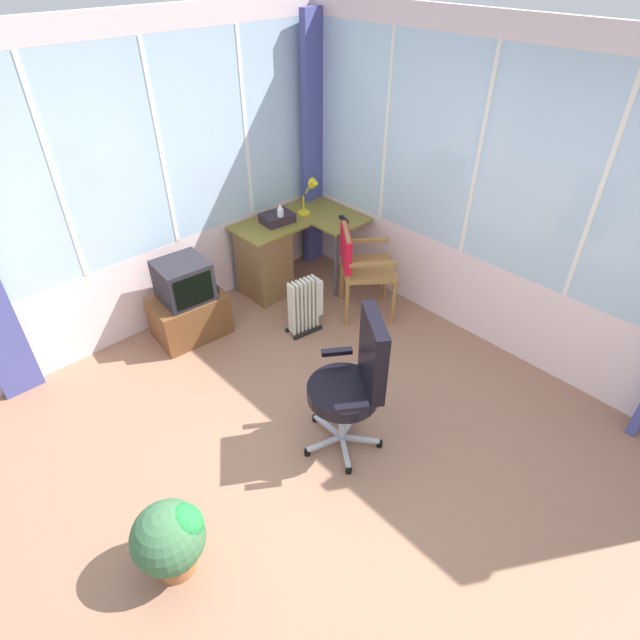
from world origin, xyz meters
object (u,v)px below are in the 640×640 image
tv_remote (344,219)px  potted_plant (171,538)px  desk (268,258)px  desk_lamp (312,190)px  office_chair (356,377)px  wooden_armchair (357,260)px  tv_on_stand (188,304)px  space_heater (306,305)px  paper_tray (277,218)px  spray_bottle (281,215)px

tv_remote → potted_plant: 3.31m
desk → desk_lamp: bearing=-7.4°
office_chair → potted_plant: bearing=177.8°
desk_lamp → wooden_armchair: (-0.18, -0.79, -0.39)m
tv_on_stand → space_heater: 1.06m
desk → potted_plant: (-2.25, -1.93, -0.10)m
paper_tray → tv_on_stand: (-1.14, -0.09, -0.44)m
paper_tray → spray_bottle: bearing=-98.1°
paper_tray → desk_lamp: bearing=-12.2°
paper_tray → tv_on_stand: 1.22m
desk → tv_remote: size_ratio=7.93×
tv_remote → paper_tray: size_ratio=0.50×
office_chair → tv_on_stand: size_ratio=1.44×
tv_on_stand → space_heater: bearing=-39.9°
desk → tv_remote: 0.85m
office_chair → desk_lamp: bearing=54.4°
wooden_armchair → potted_plant: (-2.62, -1.06, -0.29)m
desk_lamp → tv_on_stand: size_ratio=0.48×
tv_on_stand → desk_lamp: bearing=0.1°
paper_tray → office_chair: (-0.97, -1.99, -0.14)m
office_chair → space_heater: (0.65, 1.22, -0.35)m
spray_bottle → office_chair: office_chair is taller
desk → space_heater: bearing=-102.9°
tv_remote → tv_on_stand: size_ratio=0.20×
space_heater → potted_plant: size_ratio=1.08×
wooden_armchair → space_heater: wooden_armchair is taller
office_chair → potted_plant: 1.47m
desk → desk_lamp: desk_lamp is taller
spray_bottle → potted_plant: size_ratio=0.42×
tv_remote → spray_bottle: (-0.51, 0.35, 0.09)m
spray_bottle → tv_on_stand: bearing=-178.9°
paper_tray → potted_plant: bearing=-141.1°
desk_lamp → office_chair: 2.37m
desk → tv_remote: tv_remote is taller
desk_lamp → spray_bottle: (-0.40, 0.02, -0.14)m
tv_on_stand → potted_plant: 2.24m
desk → potted_plant: size_ratio=2.31×
tv_on_stand → space_heater: (0.81, -0.68, -0.06)m
tv_on_stand → desk: bearing=4.3°
office_chair → desk: bearing=67.5°
paper_tray → space_heater: (-0.33, -0.77, -0.50)m
space_heater → desk_lamp: bearing=43.4°
tv_on_stand → potted_plant: size_ratio=1.50×
paper_tray → space_heater: size_ratio=0.54×
desk_lamp → paper_tray: bearing=167.8°
desk_lamp → space_heater: desk_lamp is taller
wooden_armchair → office_chair: (-1.19, -1.12, 0.05)m
spray_bottle → tv_on_stand: size_ratio=0.28×
desk → wooden_armchair: 0.96m
paper_tray → potted_plant: paper_tray is taller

